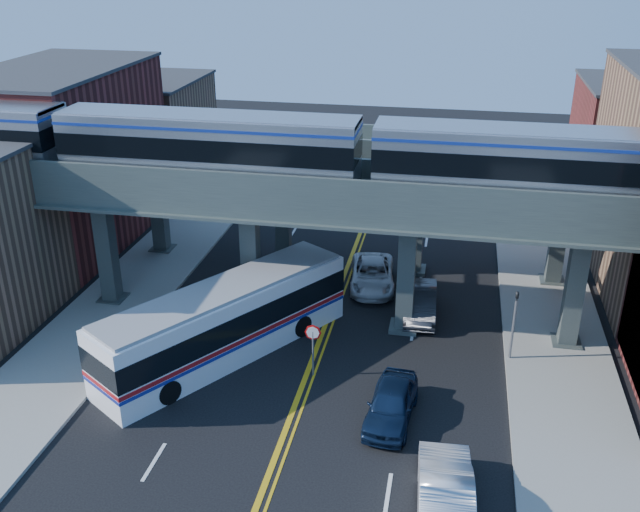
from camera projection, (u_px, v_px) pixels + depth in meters
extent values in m
plane|color=black|center=(292.00, 413.00, 30.09)|extent=(120.00, 120.00, 0.00)
cube|color=gray|center=(137.00, 285.00, 41.03)|extent=(5.00, 70.00, 0.16)
cube|color=gray|center=(551.00, 323.00, 36.99)|extent=(5.00, 70.00, 0.16)
cube|color=maroon|center=(65.00, 158.00, 45.40)|extent=(8.00, 14.00, 11.00)
cube|color=#8D6149|center=(150.00, 131.00, 57.65)|extent=(8.00, 10.00, 8.00)
cube|color=maroon|center=(635.00, 149.00, 50.95)|extent=(8.00, 10.00, 9.00)
cube|color=#3A4340|center=(107.00, 251.00, 38.13)|extent=(0.85, 0.85, 6.00)
cube|color=#3A4340|center=(251.00, 263.00, 36.72)|extent=(0.85, 0.85, 6.00)
cube|color=#3A4340|center=(406.00, 276.00, 35.32)|extent=(0.85, 0.85, 6.00)
cube|color=#3A4340|center=(574.00, 290.00, 33.91)|extent=(0.85, 0.85, 6.00)
cube|color=#46504B|center=(327.00, 201.00, 34.50)|extent=(52.00, 3.60, 1.40)
cube|color=#3A4340|center=(159.00, 207.00, 44.39)|extent=(0.85, 0.85, 6.00)
cube|color=#3A4340|center=(283.00, 216.00, 42.99)|extent=(0.85, 0.85, 6.00)
cube|color=#3A4340|center=(416.00, 225.00, 41.58)|extent=(0.85, 0.85, 6.00)
cube|color=#3A4340|center=(559.00, 235.00, 40.18)|extent=(0.85, 0.85, 6.00)
cube|color=#46504B|center=(350.00, 160.00, 40.77)|extent=(52.00, 3.60, 1.40)
cube|color=black|center=(14.00, 165.00, 37.08)|extent=(2.12, 2.12, 0.24)
cube|color=black|center=(123.00, 172.00, 36.01)|extent=(2.12, 2.12, 0.24)
cube|color=black|center=(303.00, 183.00, 34.37)|extent=(2.12, 2.12, 0.24)
cube|color=silver|center=(209.00, 145.00, 34.51)|extent=(14.62, 2.79, 3.08)
cube|color=black|center=(209.00, 142.00, 34.45)|extent=(14.64, 2.85, 1.06)
cube|color=black|center=(430.00, 191.00, 33.31)|extent=(2.12, 2.12, 0.24)
cube|color=silver|center=(538.00, 162.00, 31.81)|extent=(14.62, 2.79, 3.08)
cube|color=black|center=(538.00, 159.00, 31.74)|extent=(14.64, 2.85, 1.06)
cylinder|color=slate|center=(313.00, 353.00, 32.25)|extent=(0.09, 0.09, 2.30)
cylinder|color=red|center=(313.00, 332.00, 31.80)|extent=(0.76, 0.04, 0.76)
cylinder|color=slate|center=(513.00, 331.00, 33.19)|extent=(0.12, 0.12, 3.20)
imported|color=black|center=(518.00, 292.00, 32.35)|extent=(0.15, 0.18, 0.90)
cube|color=white|center=(226.00, 323.00, 33.69)|extent=(9.70, 12.66, 3.43)
cube|color=black|center=(225.00, 314.00, 33.51)|extent=(9.77, 12.73, 1.16)
cube|color=#B21419|center=(226.00, 329.00, 33.83)|extent=(9.77, 12.72, 0.20)
cylinder|color=black|center=(151.00, 380.00, 31.41)|extent=(3.09, 2.56, 1.11)
cylinder|color=black|center=(284.00, 317.00, 36.59)|extent=(3.09, 2.56, 1.11)
imported|color=#0E1C35|center=(391.00, 404.00, 29.43)|extent=(2.18, 4.66, 1.54)
imported|color=#313134|center=(420.00, 302.00, 37.58)|extent=(1.83, 4.73, 1.54)
imported|color=silver|center=(372.00, 275.00, 40.74)|extent=(3.04, 5.52, 1.46)
imported|color=#B4B3B8|center=(438.00, 207.00, 50.87)|extent=(2.52, 5.19, 1.46)
imported|color=silver|center=(445.00, 492.00, 24.61)|extent=(2.17, 5.43, 1.75)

